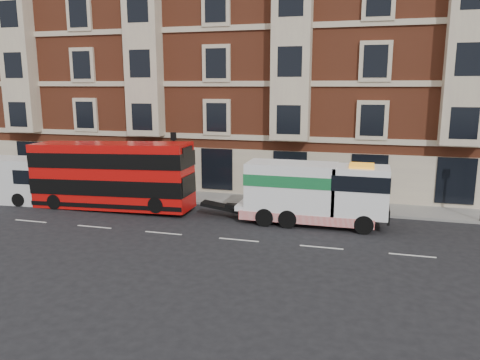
{
  "coord_description": "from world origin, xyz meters",
  "views": [
    {
      "loc": [
        5.86,
        -20.96,
        7.42
      ],
      "look_at": [
        -1.04,
        4.0,
        2.14
      ],
      "focal_mm": 35.0,
      "sensor_mm": 36.0,
      "label": 1
    }
  ],
  "objects_px": {
    "double_decker_bus": "(111,174)",
    "pedestrian": "(99,176)",
    "box_van": "(4,180)",
    "tow_truck": "(312,193)"
  },
  "relations": [
    {
      "from": "double_decker_bus",
      "to": "tow_truck",
      "type": "bearing_deg",
      "value": -0.0
    },
    {
      "from": "tow_truck",
      "to": "double_decker_bus",
      "type": "bearing_deg",
      "value": 180.0
    },
    {
      "from": "double_decker_bus",
      "to": "pedestrian",
      "type": "xyz_separation_m",
      "value": [
        -3.64,
        4.31,
        -1.12
      ]
    },
    {
      "from": "tow_truck",
      "to": "pedestrian",
      "type": "bearing_deg",
      "value": 164.64
    },
    {
      "from": "tow_truck",
      "to": "box_van",
      "type": "distance_m",
      "value": 19.85
    },
    {
      "from": "double_decker_bus",
      "to": "box_van",
      "type": "height_order",
      "value": "double_decker_bus"
    },
    {
      "from": "box_van",
      "to": "pedestrian",
      "type": "bearing_deg",
      "value": 42.39
    },
    {
      "from": "double_decker_bus",
      "to": "box_van",
      "type": "distance_m",
      "value": 7.83
    },
    {
      "from": "double_decker_bus",
      "to": "pedestrian",
      "type": "relative_size",
      "value": 5.75
    },
    {
      "from": "double_decker_bus",
      "to": "tow_truck",
      "type": "relative_size",
      "value": 1.25
    }
  ]
}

